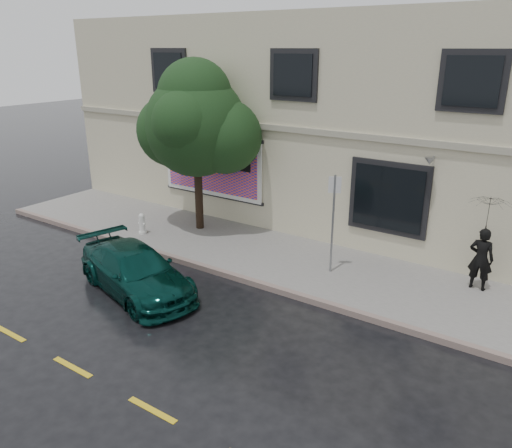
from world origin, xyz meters
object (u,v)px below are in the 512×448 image
Objects in this scene: car at (136,271)px; street_tree at (196,126)px; fire_hydrant at (142,224)px; pedestrian at (481,259)px.

car is 5.49m from street_tree.
street_tree is 7.38× the size of fire_hydrant.
street_tree reaches higher than pedestrian.
pedestrian is at bearing 3.14° from street_tree.
car is 8.74m from pedestrian.
pedestrian is 2.37× the size of fire_hydrant.
car is 0.80× the size of street_tree.
car is at bearing -70.56° from street_tree.
pedestrian is (7.28, 4.81, 0.38)m from car.
fire_hydrant is (-1.22, -1.48, -3.12)m from street_tree.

